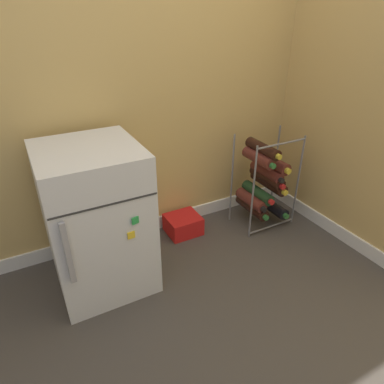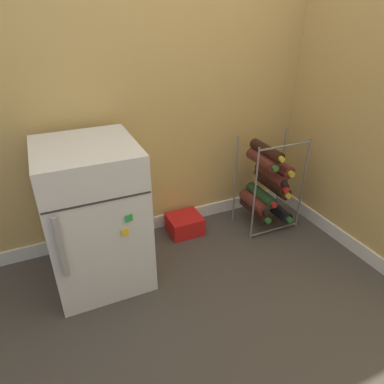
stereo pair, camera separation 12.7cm
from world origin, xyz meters
name	(u,v)px [view 1 (the left image)]	position (x,y,z in m)	size (l,w,h in m)	color
ground_plane	(214,291)	(0.00, 0.00, 0.00)	(14.00, 14.00, 0.00)	#423D38
wall_back	(150,33)	(0.00, 0.74, 1.24)	(6.99, 0.07, 2.50)	tan
mini_fridge	(97,219)	(-0.49, 0.39, 0.39)	(0.49, 0.54, 0.79)	silver
wine_rack	(263,182)	(0.65, 0.44, 0.32)	(0.39, 0.33, 0.65)	slate
soda_box	(183,224)	(0.10, 0.58, 0.06)	(0.22, 0.20, 0.12)	red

